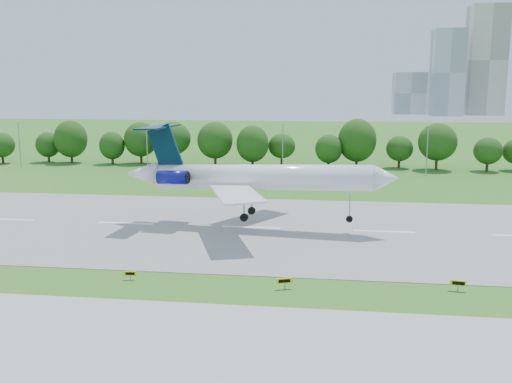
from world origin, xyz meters
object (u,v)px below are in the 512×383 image
(airliner, at_px, (249,176))
(taxi_sign_left, at_px, (130,274))
(service_vehicle_b, at_px, (223,168))
(service_vehicle_a, at_px, (253,168))

(airliner, bearing_deg, taxi_sign_left, -105.34)
(service_vehicle_b, bearing_deg, airliner, -172.55)
(taxi_sign_left, height_order, service_vehicle_b, service_vehicle_b)
(airliner, xyz_separation_m, taxi_sign_left, (-9.73, -25.65, -7.27))
(airliner, height_order, taxi_sign_left, airliner)
(taxi_sign_left, bearing_deg, service_vehicle_a, 83.61)
(airliner, xyz_separation_m, service_vehicle_a, (-7.47, 59.86, -7.39))
(taxi_sign_left, relative_size, service_vehicle_b, 0.39)
(taxi_sign_left, relative_size, service_vehicle_a, 0.38)
(airliner, bearing_deg, service_vehicle_a, 102.54)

